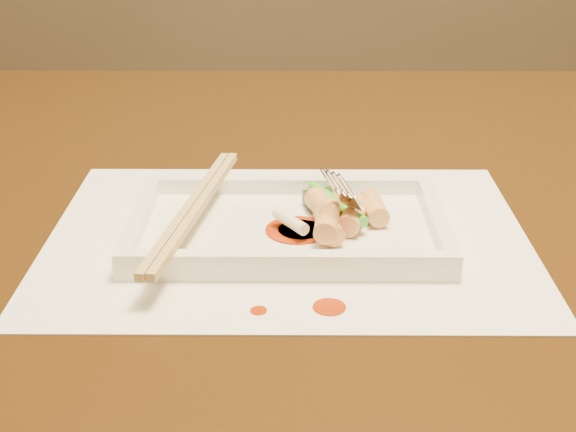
{
  "coord_description": "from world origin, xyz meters",
  "views": [
    {
      "loc": [
        -0.04,
        -0.7,
        1.05
      ],
      "look_at": [
        -0.04,
        -0.09,
        0.77
      ],
      "focal_mm": 50.0,
      "sensor_mm": 36.0,
      "label": 1
    }
  ],
  "objects_px": {
    "plate_base": "(288,231)",
    "fork": "(374,136)",
    "chopstick_a": "(189,208)",
    "table": "(333,286)",
    "placemat": "(288,236)"
  },
  "relations": [
    {
      "from": "plate_base",
      "to": "chopstick_a",
      "type": "relative_size",
      "value": 1.08
    },
    {
      "from": "placemat",
      "to": "chopstick_a",
      "type": "relative_size",
      "value": 1.65
    },
    {
      "from": "chopstick_a",
      "to": "fork",
      "type": "relative_size",
      "value": 1.73
    },
    {
      "from": "table",
      "to": "fork",
      "type": "distance_m",
      "value": 0.2
    },
    {
      "from": "chopstick_a",
      "to": "plate_base",
      "type": "bearing_deg",
      "value": -0.0
    },
    {
      "from": "table",
      "to": "chopstick_a",
      "type": "bearing_deg",
      "value": -143.75
    },
    {
      "from": "fork",
      "to": "table",
      "type": "bearing_deg",
      "value": 109.01
    },
    {
      "from": "plate_base",
      "to": "placemat",
      "type": "bearing_deg",
      "value": 90.0
    },
    {
      "from": "table",
      "to": "placemat",
      "type": "height_order",
      "value": "placemat"
    },
    {
      "from": "chopstick_a",
      "to": "fork",
      "type": "bearing_deg",
      "value": 6.75
    },
    {
      "from": "placemat",
      "to": "fork",
      "type": "relative_size",
      "value": 2.86
    },
    {
      "from": "plate_base",
      "to": "fork",
      "type": "distance_m",
      "value": 0.11
    },
    {
      "from": "plate_base",
      "to": "fork",
      "type": "height_order",
      "value": "fork"
    },
    {
      "from": "plate_base",
      "to": "fork",
      "type": "bearing_deg",
      "value": 14.42
    },
    {
      "from": "chopstick_a",
      "to": "table",
      "type": "bearing_deg",
      "value": 36.25
    }
  ]
}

